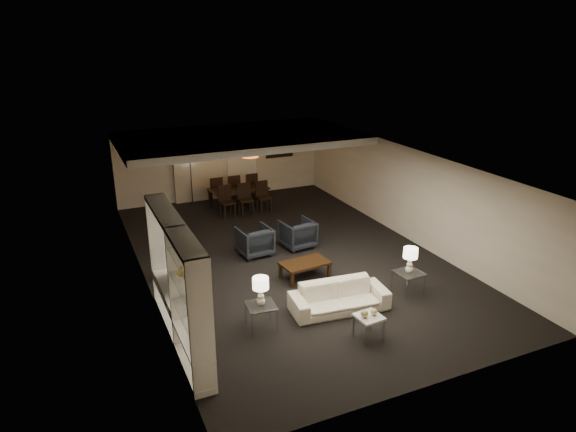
% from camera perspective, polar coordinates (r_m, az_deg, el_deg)
% --- Properties ---
extents(floor, '(11.00, 11.00, 0.00)m').
position_cam_1_polar(floor, '(13.01, 0.00, -4.56)').
color(floor, black).
rests_on(floor, ground).
extents(ceiling, '(7.00, 11.00, 0.02)m').
position_cam_1_polar(ceiling, '(12.19, 0.00, 6.20)').
color(ceiling, silver).
rests_on(ceiling, ground).
extents(wall_back, '(7.00, 0.02, 2.50)m').
position_cam_1_polar(wall_back, '(17.51, -7.39, 6.06)').
color(wall_back, '#C0B09B').
rests_on(wall_back, ground).
extents(wall_front, '(7.00, 0.02, 2.50)m').
position_cam_1_polar(wall_front, '(8.28, 15.99, -10.91)').
color(wall_front, '#C0B09B').
rests_on(wall_front, ground).
extents(wall_left, '(0.02, 11.00, 2.50)m').
position_cam_1_polar(wall_left, '(11.65, -15.93, -1.69)').
color(wall_left, '#C0B09B').
rests_on(wall_left, ground).
extents(wall_right, '(0.02, 11.00, 2.50)m').
position_cam_1_polar(wall_right, '(14.26, 12.97, 2.52)').
color(wall_right, '#C0B09B').
rests_on(wall_right, ground).
extents(ceiling_soffit, '(7.00, 4.00, 0.20)m').
position_cam_1_polar(ceiling_soffit, '(15.40, -5.37, 8.63)').
color(ceiling_soffit, silver).
rests_on(ceiling_soffit, ceiling).
extents(curtains, '(1.50, 0.12, 2.40)m').
position_cam_1_polar(curtains, '(17.22, -10.18, 5.51)').
color(curtains, beige).
rests_on(curtains, wall_back).
extents(door, '(0.90, 0.05, 2.10)m').
position_cam_1_polar(door, '(17.73, -5.17, 5.66)').
color(door, silver).
rests_on(door, wall_back).
extents(painting, '(0.95, 0.04, 0.65)m').
position_cam_1_polar(painting, '(18.10, -0.98, 7.65)').
color(painting, '#142D38').
rests_on(painting, wall_back).
extents(media_unit, '(0.38, 3.40, 2.35)m').
position_cam_1_polar(media_unit, '(9.35, -12.22, -7.35)').
color(media_unit, white).
rests_on(media_unit, wall_left).
extents(pendant_light, '(0.52, 0.52, 0.24)m').
position_cam_1_polar(pendant_light, '(15.59, -4.27, 7.00)').
color(pendant_light, '#D8591E').
rests_on(pendant_light, ceiling_soffit).
extents(sofa, '(2.06, 0.97, 0.58)m').
position_cam_1_polar(sofa, '(10.59, 5.71, -8.96)').
color(sofa, beige).
rests_on(sofa, floor).
extents(coffee_table, '(1.15, 0.74, 0.39)m').
position_cam_1_polar(coffee_table, '(11.89, 1.89, -6.00)').
color(coffee_table, black).
rests_on(coffee_table, floor).
extents(armchair_left, '(0.86, 0.88, 0.74)m').
position_cam_1_polar(armchair_left, '(13.03, -3.75, -2.78)').
color(armchair_left, black).
rests_on(armchair_left, floor).
extents(armchair_right, '(0.88, 0.90, 0.74)m').
position_cam_1_polar(armchair_right, '(13.46, 1.04, -1.99)').
color(armchair_right, black).
rests_on(armchair_right, floor).
extents(side_table_left, '(0.60, 0.60, 0.51)m').
position_cam_1_polar(side_table_left, '(9.97, -2.99, -11.09)').
color(side_table_left, silver).
rests_on(side_table_left, floor).
extents(side_table_right, '(0.59, 0.59, 0.51)m').
position_cam_1_polar(side_table_right, '(11.47, 13.18, -7.25)').
color(side_table_right, silver).
rests_on(side_table_right, floor).
extents(table_lamp_left, '(0.34, 0.34, 0.56)m').
position_cam_1_polar(table_lamp_left, '(9.71, -3.05, -8.38)').
color(table_lamp_left, beige).
rests_on(table_lamp_left, side_table_left).
extents(table_lamp_right, '(0.34, 0.34, 0.56)m').
position_cam_1_polar(table_lamp_right, '(11.24, 13.40, -4.81)').
color(table_lamp_right, beige).
rests_on(table_lamp_right, side_table_right).
extents(marble_table, '(0.49, 0.49, 0.46)m').
position_cam_1_polar(marble_table, '(9.82, 8.92, -12.05)').
color(marble_table, white).
rests_on(marble_table, floor).
extents(gold_gourd_a, '(0.15, 0.15, 0.15)m').
position_cam_1_polar(gold_gourd_a, '(9.62, 8.51, -10.68)').
color(gold_gourd_a, tan).
rests_on(gold_gourd_a, marble_table).
extents(gold_gourd_b, '(0.13, 0.13, 0.13)m').
position_cam_1_polar(gold_gourd_b, '(9.72, 9.52, -10.45)').
color(gold_gourd_b, '#E4C778').
rests_on(gold_gourd_b, marble_table).
extents(television, '(1.08, 0.14, 0.62)m').
position_cam_1_polar(television, '(10.11, -12.99, -5.98)').
color(television, black).
rests_on(television, media_unit).
extents(vase_blue, '(0.18, 0.18, 0.18)m').
position_cam_1_polar(vase_blue, '(8.21, -10.15, -11.47)').
color(vase_blue, '#233798').
rests_on(vase_blue, media_unit).
extents(vase_amber, '(0.17, 0.17, 0.18)m').
position_cam_1_polar(vase_amber, '(8.70, -11.72, -6.00)').
color(vase_amber, gold).
rests_on(vase_amber, media_unit).
extents(floor_speaker, '(0.14, 0.14, 1.08)m').
position_cam_1_polar(floor_speaker, '(11.96, -14.06, -4.64)').
color(floor_speaker, black).
rests_on(floor_speaker, floor).
extents(dining_table, '(1.89, 1.16, 0.64)m').
position_cam_1_polar(dining_table, '(16.57, -5.44, 2.00)').
color(dining_table, black).
rests_on(dining_table, floor).
extents(chair_nl, '(0.49, 0.49, 0.95)m').
position_cam_1_polar(chair_nl, '(15.76, -6.75, 1.59)').
color(chair_nl, black).
rests_on(chair_nl, floor).
extents(chair_nm, '(0.47, 0.47, 0.95)m').
position_cam_1_polar(chair_nm, '(15.94, -4.70, 1.87)').
color(chair_nm, black).
rests_on(chair_nm, floor).
extents(chair_nr, '(0.46, 0.46, 0.95)m').
position_cam_1_polar(chair_nr, '(16.13, -2.69, 2.14)').
color(chair_nr, black).
rests_on(chair_nr, floor).
extents(chair_fl, '(0.44, 0.44, 0.95)m').
position_cam_1_polar(chair_fl, '(16.95, -8.09, 2.84)').
color(chair_fl, black).
rests_on(chair_fl, floor).
extents(chair_fm, '(0.44, 0.44, 0.95)m').
position_cam_1_polar(chair_fm, '(17.11, -6.16, 3.10)').
color(chair_fm, black).
rests_on(chair_fm, floor).
extents(chair_fr, '(0.46, 0.46, 0.95)m').
position_cam_1_polar(chair_fr, '(17.30, -4.27, 3.34)').
color(chair_fr, black).
rests_on(chair_fr, floor).
extents(floor_lamp, '(0.25, 0.25, 1.66)m').
position_cam_1_polar(floor_lamp, '(17.05, -10.70, 4.05)').
color(floor_lamp, black).
rests_on(floor_lamp, floor).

